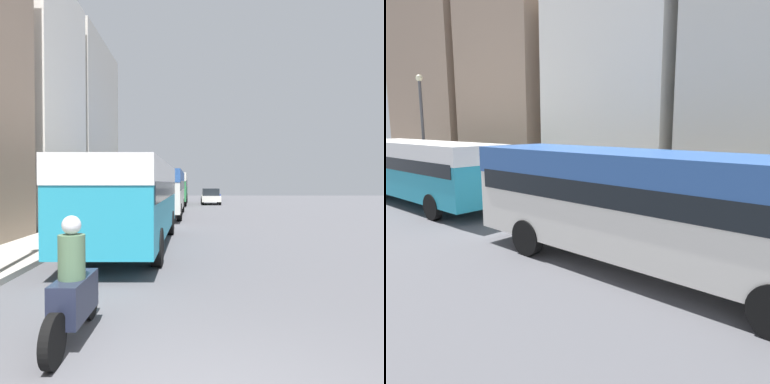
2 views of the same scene
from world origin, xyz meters
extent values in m
cube|color=silver|center=(-9.68, 15.89, 6.02)|extent=(6.96, 6.15, 12.04)
cube|color=beige|center=(-9.65, 24.00, 6.07)|extent=(6.91, 9.02, 12.14)
cube|color=teal|center=(-2.00, 9.57, 1.65)|extent=(2.42, 9.53, 2.31)
cube|color=white|center=(-2.00, 9.57, 2.46)|extent=(2.45, 9.58, 0.69)
cube|color=black|center=(-2.00, 9.57, 1.94)|extent=(2.47, 9.15, 0.51)
cylinder|color=black|center=(-3.11, 12.52, 0.50)|extent=(0.28, 1.00, 1.00)
cylinder|color=black|center=(-0.88, 12.52, 0.50)|extent=(0.28, 1.00, 1.00)
cylinder|color=black|center=(-3.11, 6.62, 0.50)|extent=(0.28, 1.00, 1.00)
cylinder|color=black|center=(-0.88, 6.62, 0.50)|extent=(0.28, 1.00, 1.00)
cube|color=silver|center=(-1.80, 21.26, 1.71)|extent=(2.41, 10.12, 2.41)
cube|color=#2D569E|center=(-1.80, 21.26, 2.55)|extent=(2.44, 10.17, 0.72)
cube|color=black|center=(-1.80, 21.26, 2.01)|extent=(2.46, 9.71, 0.53)
cylinder|color=black|center=(-2.91, 24.40, 0.50)|extent=(0.28, 1.00, 1.00)
cylinder|color=black|center=(-0.69, 24.40, 0.50)|extent=(0.28, 1.00, 1.00)
cylinder|color=black|center=(-2.91, 18.12, 0.50)|extent=(0.28, 1.00, 1.00)
cylinder|color=black|center=(-0.69, 18.12, 0.50)|extent=(0.28, 1.00, 1.00)
cube|color=#2D8447|center=(-1.77, 34.39, 1.78)|extent=(2.51, 10.02, 2.57)
cube|color=silver|center=(-1.77, 34.39, 2.68)|extent=(2.54, 10.07, 0.77)
cube|color=black|center=(-1.77, 34.39, 2.10)|extent=(2.56, 9.62, 0.56)
cylinder|color=black|center=(-2.92, 37.49, 0.50)|extent=(0.28, 1.00, 1.00)
cylinder|color=black|center=(-0.61, 37.49, 0.50)|extent=(0.28, 1.00, 1.00)
cylinder|color=black|center=(-2.92, 31.28, 0.50)|extent=(0.28, 1.00, 1.00)
cylinder|color=black|center=(-0.61, 31.28, 0.50)|extent=(0.28, 1.00, 1.00)
cube|color=#1E2338|center=(-1.60, 2.10, 0.59)|extent=(0.38, 1.10, 0.55)
cylinder|color=black|center=(-1.60, 2.90, 0.32)|extent=(0.10, 0.64, 0.64)
cylinder|color=black|center=(-1.60, 1.30, 0.32)|extent=(0.12, 0.64, 0.64)
cylinder|color=#4C6B4C|center=(-1.60, 2.00, 1.17)|extent=(0.36, 0.36, 0.60)
sphere|color=silver|center=(-1.60, 2.00, 1.60)|extent=(0.26, 0.26, 0.26)
cube|color=silver|center=(1.89, 34.46, 0.60)|extent=(1.84, 4.12, 0.55)
cube|color=black|center=(1.89, 34.46, 1.23)|extent=(1.62, 2.27, 0.71)
cylinder|color=black|center=(1.05, 35.74, 0.32)|extent=(0.22, 0.64, 0.64)
cylinder|color=black|center=(2.74, 35.74, 0.32)|extent=(0.22, 0.64, 0.64)
cylinder|color=black|center=(1.05, 33.19, 0.32)|extent=(0.22, 0.64, 0.64)
cylinder|color=black|center=(2.74, 33.19, 0.32)|extent=(0.22, 0.64, 0.64)
cube|color=navy|center=(2.54, 43.56, 0.54)|extent=(1.85, 4.08, 0.44)
cube|color=black|center=(2.54, 43.56, 1.07)|extent=(1.63, 2.25, 0.62)
cylinder|color=black|center=(3.39, 42.29, 0.32)|extent=(0.22, 0.64, 0.64)
cylinder|color=black|center=(1.69, 42.29, 0.32)|extent=(0.22, 0.64, 0.64)
cylinder|color=black|center=(3.39, 44.83, 0.32)|extent=(0.22, 0.64, 0.64)
cylinder|color=black|center=(1.69, 44.83, 0.32)|extent=(0.22, 0.64, 0.64)
cylinder|color=#232838|center=(-5.27, 13.70, 0.58)|extent=(0.34, 0.34, 0.85)
cylinder|color=gray|center=(-5.27, 13.70, 1.36)|extent=(0.43, 0.43, 0.71)
sphere|color=tan|center=(-5.27, 13.70, 1.83)|extent=(0.23, 0.23, 0.23)
camera|label=1|loc=(0.02, -3.02, 2.17)|focal=35.00mm
camera|label=2|loc=(5.80, 25.70, 3.55)|focal=35.00mm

